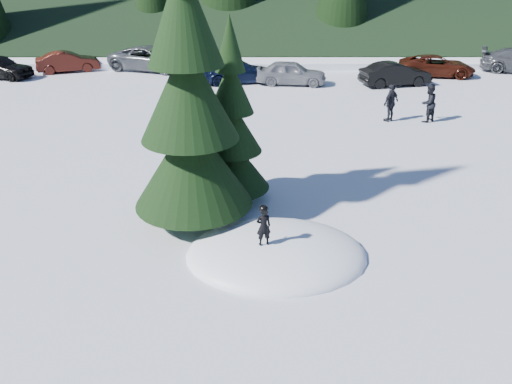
{
  "coord_description": "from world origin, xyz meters",
  "views": [
    {
      "loc": [
        -0.52,
        -10.49,
        6.69
      ],
      "look_at": [
        -0.5,
        1.33,
        1.1
      ],
      "focal_mm": 35.0,
      "sensor_mm": 36.0,
      "label": 1
    }
  ],
  "objects_px": {
    "spruce_short": "(232,133)",
    "adult_1": "(391,103)",
    "car_6": "(437,66)",
    "spruce_tall": "(189,104)",
    "car_5": "(395,74)",
    "car_1": "(68,62)",
    "child_skier": "(264,226)",
    "car_2": "(151,59)",
    "car_4": "(291,73)",
    "car_3": "(237,71)",
    "adult_0": "(428,103)"
  },
  "relations": [
    {
      "from": "spruce_tall",
      "to": "car_5",
      "type": "bearing_deg",
      "value": 59.13
    },
    {
      "from": "car_4",
      "to": "car_5",
      "type": "bearing_deg",
      "value": -86.23
    },
    {
      "from": "spruce_tall",
      "to": "spruce_short",
      "type": "distance_m",
      "value": 2.11
    },
    {
      "from": "spruce_short",
      "to": "car_5",
      "type": "bearing_deg",
      "value": 59.6
    },
    {
      "from": "adult_1",
      "to": "car_1",
      "type": "distance_m",
      "value": 20.83
    },
    {
      "from": "spruce_short",
      "to": "car_2",
      "type": "bearing_deg",
      "value": 107.63
    },
    {
      "from": "car_1",
      "to": "car_3",
      "type": "xyz_separation_m",
      "value": [
        10.89,
        -3.0,
        0.03
      ]
    },
    {
      "from": "spruce_short",
      "to": "car_3",
      "type": "height_order",
      "value": "spruce_short"
    },
    {
      "from": "child_skier",
      "to": "car_6",
      "type": "bearing_deg",
      "value": -132.78
    },
    {
      "from": "car_6",
      "to": "spruce_short",
      "type": "bearing_deg",
      "value": 154.81
    },
    {
      "from": "car_3",
      "to": "car_5",
      "type": "distance_m",
      "value": 9.02
    },
    {
      "from": "adult_0",
      "to": "car_5",
      "type": "height_order",
      "value": "adult_0"
    },
    {
      "from": "car_3",
      "to": "car_1",
      "type": "bearing_deg",
      "value": 60.65
    },
    {
      "from": "child_skier",
      "to": "car_3",
      "type": "xyz_separation_m",
      "value": [
        -1.22,
        19.01,
        -0.3
      ]
    },
    {
      "from": "car_6",
      "to": "car_3",
      "type": "bearing_deg",
      "value": 107.21
    },
    {
      "from": "adult_1",
      "to": "car_5",
      "type": "height_order",
      "value": "adult_1"
    },
    {
      "from": "adult_0",
      "to": "adult_1",
      "type": "xyz_separation_m",
      "value": [
        -1.62,
        0.1,
        -0.0
      ]
    },
    {
      "from": "car_2",
      "to": "car_5",
      "type": "xyz_separation_m",
      "value": [
        14.67,
        -4.29,
        -0.09
      ]
    },
    {
      "from": "spruce_tall",
      "to": "car_5",
      "type": "distance_m",
      "value": 18.96
    },
    {
      "from": "child_skier",
      "to": "adult_1",
      "type": "distance_m",
      "value": 12.82
    },
    {
      "from": "car_1",
      "to": "spruce_short",
      "type": "bearing_deg",
      "value": -170.26
    },
    {
      "from": "spruce_tall",
      "to": "car_2",
      "type": "distance_m",
      "value": 21.17
    },
    {
      "from": "car_1",
      "to": "car_5",
      "type": "xyz_separation_m",
      "value": [
        19.87,
        -3.82,
        0.02
      ]
    },
    {
      "from": "spruce_tall",
      "to": "car_5",
      "type": "height_order",
      "value": "spruce_tall"
    },
    {
      "from": "car_2",
      "to": "car_3",
      "type": "height_order",
      "value": "car_2"
    },
    {
      "from": "spruce_short",
      "to": "car_6",
      "type": "bearing_deg",
      "value": 55.53
    },
    {
      "from": "child_skier",
      "to": "car_2",
      "type": "relative_size",
      "value": 0.18
    },
    {
      "from": "car_2",
      "to": "car_5",
      "type": "height_order",
      "value": "car_2"
    },
    {
      "from": "adult_1",
      "to": "car_4",
      "type": "height_order",
      "value": "adult_1"
    },
    {
      "from": "spruce_tall",
      "to": "car_6",
      "type": "bearing_deg",
      "value": 55.45
    },
    {
      "from": "adult_1",
      "to": "car_6",
      "type": "relative_size",
      "value": 0.37
    },
    {
      "from": "car_4",
      "to": "car_6",
      "type": "distance_m",
      "value": 9.35
    },
    {
      "from": "adult_0",
      "to": "adult_1",
      "type": "height_order",
      "value": "adult_0"
    },
    {
      "from": "child_skier",
      "to": "adult_1",
      "type": "xyz_separation_m",
      "value": [
        5.82,
        11.42,
        -0.13
      ]
    },
    {
      "from": "spruce_short",
      "to": "adult_1",
      "type": "distance_m",
      "value": 10.46
    },
    {
      "from": "adult_1",
      "to": "spruce_short",
      "type": "bearing_deg",
      "value": 8.27
    },
    {
      "from": "adult_0",
      "to": "car_1",
      "type": "distance_m",
      "value": 22.29
    },
    {
      "from": "car_4",
      "to": "car_6",
      "type": "relative_size",
      "value": 0.88
    },
    {
      "from": "child_skier",
      "to": "car_1",
      "type": "relative_size",
      "value": 0.25
    },
    {
      "from": "spruce_tall",
      "to": "car_6",
      "type": "distance_m",
      "value": 22.78
    },
    {
      "from": "car_1",
      "to": "car_3",
      "type": "distance_m",
      "value": 11.3
    },
    {
      "from": "spruce_short",
      "to": "car_5",
      "type": "distance_m",
      "value": 17.12
    },
    {
      "from": "child_skier",
      "to": "car_5",
      "type": "xyz_separation_m",
      "value": [
        7.76,
        18.19,
        -0.31
      ]
    },
    {
      "from": "car_3",
      "to": "car_4",
      "type": "relative_size",
      "value": 1.15
    },
    {
      "from": "spruce_short",
      "to": "car_1",
      "type": "distance_m",
      "value": 21.72
    },
    {
      "from": "spruce_tall",
      "to": "car_6",
      "type": "xyz_separation_m",
      "value": [
        12.83,
        18.63,
        -2.69
      ]
    },
    {
      "from": "spruce_short",
      "to": "car_2",
      "type": "distance_m",
      "value": 19.99
    },
    {
      "from": "car_5",
      "to": "car_4",
      "type": "bearing_deg",
      "value": 74.0
    },
    {
      "from": "car_4",
      "to": "car_2",
      "type": "bearing_deg",
      "value": 72.16
    },
    {
      "from": "child_skier",
      "to": "adult_1",
      "type": "bearing_deg",
      "value": -131.9
    }
  ]
}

